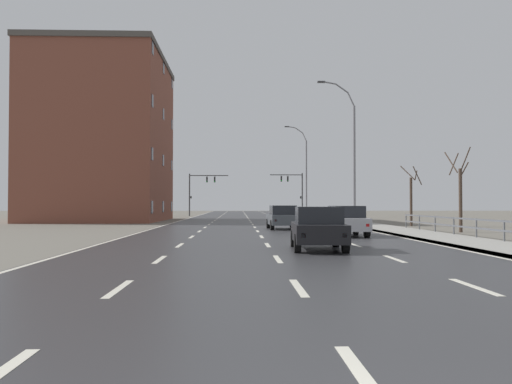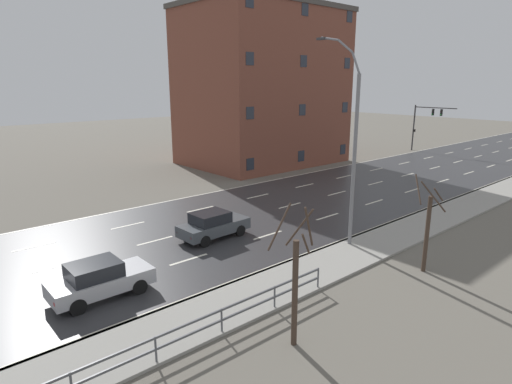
{
  "view_description": "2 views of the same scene",
  "coord_description": "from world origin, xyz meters",
  "px_view_note": "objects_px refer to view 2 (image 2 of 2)",
  "views": [
    {
      "loc": [
        -1.19,
        -3.0,
        1.66
      ],
      "look_at": [
        0.62,
        49.81,
        2.87
      ],
      "focal_mm": 37.25,
      "sensor_mm": 36.0,
      "label": 1
    },
    {
      "loc": [
        20.75,
        18.43,
        8.65
      ],
      "look_at": [
        0.0,
        36.54,
        1.58
      ],
      "focal_mm": 29.97,
      "sensor_mm": 36.0,
      "label": 2
    }
  ],
  "objects_px": {
    "car_far_right": "(100,279)",
    "car_far_left": "(213,225)",
    "brick_building": "(263,87)",
    "traffic_signal_left": "(424,120)",
    "street_lamp_midground": "(352,148)"
  },
  "relations": [
    {
      "from": "car_far_right",
      "to": "car_far_left",
      "type": "height_order",
      "value": "same"
    },
    {
      "from": "brick_building",
      "to": "car_far_left",
      "type": "bearing_deg",
      "value": -48.49
    },
    {
      "from": "traffic_signal_left",
      "to": "car_far_right",
      "type": "bearing_deg",
      "value": -76.83
    },
    {
      "from": "street_lamp_midground",
      "to": "car_far_right",
      "type": "distance_m",
      "value": 13.67
    },
    {
      "from": "street_lamp_midground",
      "to": "brick_building",
      "type": "height_order",
      "value": "brick_building"
    },
    {
      "from": "street_lamp_midground",
      "to": "car_far_right",
      "type": "xyz_separation_m",
      "value": [
        -3.04,
        -12.53,
        -4.54
      ]
    },
    {
      "from": "street_lamp_midground",
      "to": "car_far_left",
      "type": "distance_m",
      "value": 8.78
    },
    {
      "from": "street_lamp_midground",
      "to": "traffic_signal_left",
      "type": "relative_size",
      "value": 1.87
    },
    {
      "from": "traffic_signal_left",
      "to": "car_far_right",
      "type": "distance_m",
      "value": 47.92
    },
    {
      "from": "street_lamp_midground",
      "to": "traffic_signal_left",
      "type": "height_order",
      "value": "street_lamp_midground"
    },
    {
      "from": "car_far_right",
      "to": "street_lamp_midground",
      "type": "bearing_deg",
      "value": 76.51
    },
    {
      "from": "traffic_signal_left",
      "to": "brick_building",
      "type": "height_order",
      "value": "brick_building"
    },
    {
      "from": "traffic_signal_left",
      "to": "car_far_right",
      "type": "xyz_separation_m",
      "value": [
        10.89,
        -46.55,
        -3.27
      ]
    },
    {
      "from": "car_far_right",
      "to": "car_far_left",
      "type": "xyz_separation_m",
      "value": [
        -2.63,
        7.59,
        0.0
      ]
    },
    {
      "from": "car_far_left",
      "to": "street_lamp_midground",
      "type": "bearing_deg",
      "value": 38.75
    }
  ]
}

